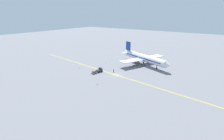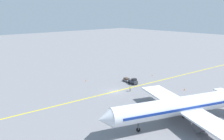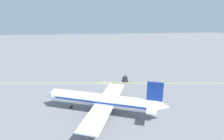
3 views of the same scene
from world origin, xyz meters
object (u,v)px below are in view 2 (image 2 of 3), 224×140
(traffic_cone_near_nose, at_px, (184,89))
(ground_crew_worker, at_px, (130,88))
(traffic_cone_mid_apron, at_px, (152,75))
(baggage_cart_trailing, at_px, (127,79))
(airplane_at_gate, at_px, (184,106))
(traffic_cone_by_wingtip, at_px, (86,80))
(baggage_tug_dark, at_px, (133,81))

(traffic_cone_near_nose, bearing_deg, ground_crew_worker, 51.09)
(ground_crew_worker, distance_m, traffic_cone_mid_apron, 18.35)
(ground_crew_worker, xyz_separation_m, traffic_cone_mid_apron, (5.65, -17.44, -0.63))
(traffic_cone_mid_apron, bearing_deg, baggage_cart_trailing, 82.82)
(airplane_at_gate, relative_size, traffic_cone_near_nose, 62.00)
(ground_crew_worker, bearing_deg, airplane_at_gate, 164.37)
(traffic_cone_mid_apron, xyz_separation_m, traffic_cone_by_wingtip, (10.71, 21.23, 0.00))
(airplane_at_gate, bearing_deg, baggage_tug_dark, -24.97)
(airplane_at_gate, relative_size, baggage_cart_trailing, 12.42)
(airplane_at_gate, xyz_separation_m, traffic_cone_mid_apron, (25.54, -23.01, -3.43))
(airplane_at_gate, bearing_deg, baggage_cart_trailing, -22.94)
(traffic_cone_near_nose, bearing_deg, baggage_cart_trailing, 20.75)
(baggage_cart_trailing, relative_size, traffic_cone_by_wingtip, 4.99)
(airplane_at_gate, height_order, traffic_cone_by_wingtip, airplane_at_gate)
(traffic_cone_near_nose, height_order, traffic_cone_by_wingtip, same)
(airplane_at_gate, xyz_separation_m, traffic_cone_near_nose, (9.94, -17.89, -3.43))
(airplane_at_gate, height_order, ground_crew_worker, airplane_at_gate)
(traffic_cone_by_wingtip, bearing_deg, baggage_tug_dark, -143.52)
(baggage_tug_dark, bearing_deg, traffic_cone_by_wingtip, 36.48)
(ground_crew_worker, height_order, traffic_cone_near_nose, ground_crew_worker)
(baggage_cart_trailing, relative_size, traffic_cone_mid_apron, 4.99)
(airplane_at_gate, distance_m, ground_crew_worker, 20.84)
(traffic_cone_mid_apron, distance_m, traffic_cone_by_wingtip, 23.78)
(airplane_at_gate, relative_size, traffic_cone_mid_apron, 62.00)
(baggage_tug_dark, distance_m, traffic_cone_near_nose, 15.40)
(baggage_tug_dark, bearing_deg, airplane_at_gate, 155.03)
(ground_crew_worker, xyz_separation_m, traffic_cone_near_nose, (-9.95, -12.32, -0.63))
(traffic_cone_mid_apron, bearing_deg, traffic_cone_near_nose, 161.82)
(baggage_cart_trailing, distance_m, ground_crew_worker, 9.21)
(traffic_cone_near_nose, relative_size, traffic_cone_by_wingtip, 1.00)
(baggage_cart_trailing, height_order, traffic_cone_mid_apron, baggage_cart_trailing)
(baggage_tug_dark, xyz_separation_m, baggage_cart_trailing, (3.28, -0.38, -0.14))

